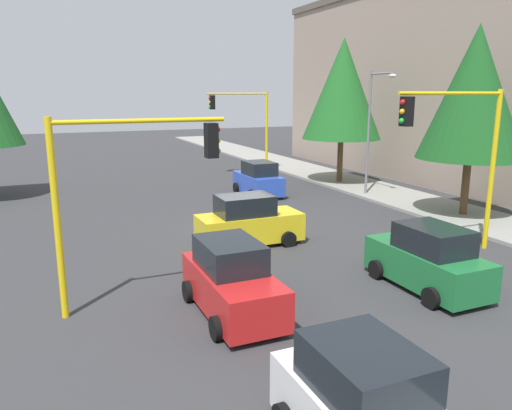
# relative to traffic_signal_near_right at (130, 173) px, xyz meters

# --- Properties ---
(ground_plane) EXTENTS (120.00, 120.00, 0.00)m
(ground_plane) POSITION_rel_traffic_signal_near_right_xyz_m (-6.00, 5.63, -3.72)
(ground_plane) COLOR #353538
(sidewalk_kerb) EXTENTS (80.00, 4.00, 0.15)m
(sidewalk_kerb) POSITION_rel_traffic_signal_near_right_xyz_m (-11.00, 16.13, -3.65)
(sidewalk_kerb) COLOR gray
(sidewalk_kerb) RESTS_ON ground
(lane_arrow_near) EXTENTS (2.40, 1.10, 1.10)m
(lane_arrow_near) POSITION_rel_traffic_signal_near_right_xyz_m (5.51, 2.63, -3.72)
(lane_arrow_near) COLOR silver
(lane_arrow_near) RESTS_ON ground
(apartment_block) EXTENTS (25.99, 9.30, 13.08)m
(apartment_block) POSITION_rel_traffic_signal_near_right_xyz_m (-15.53, 24.13, 2.83)
(apartment_block) COLOR gray
(apartment_block) RESTS_ON ground
(traffic_signal_near_right) EXTENTS (0.36, 4.59, 5.23)m
(traffic_signal_near_right) POSITION_rel_traffic_signal_near_right_xyz_m (0.00, 0.00, 0.00)
(traffic_signal_near_right) COLOR yellow
(traffic_signal_near_right) RESTS_ON ground
(traffic_signal_near_left) EXTENTS (0.36, 4.59, 5.93)m
(traffic_signal_near_left) POSITION_rel_traffic_signal_near_right_xyz_m (0.00, 11.36, 0.46)
(traffic_signal_near_left) COLOR yellow
(traffic_signal_near_left) RESTS_ON ground
(traffic_signal_far_left) EXTENTS (0.36, 4.59, 5.89)m
(traffic_signal_far_left) POSITION_rel_traffic_signal_near_right_xyz_m (-20.00, 11.36, 0.43)
(traffic_signal_far_left) COLOR yellow
(traffic_signal_far_left) RESTS_ON ground
(street_lamp_curbside) EXTENTS (2.15, 0.28, 7.00)m
(street_lamp_curbside) POSITION_rel_traffic_signal_near_right_xyz_m (-9.61, 14.83, 0.63)
(street_lamp_curbside) COLOR slate
(street_lamp_curbside) RESTS_ON ground
(tree_roadside_mid) EXTENTS (4.98, 4.98, 9.15)m
(tree_roadside_mid) POSITION_rel_traffic_signal_near_right_xyz_m (-14.00, 15.63, 2.30)
(tree_roadside_mid) COLOR brown
(tree_roadside_mid) RESTS_ON ground
(tree_roadside_near) EXTENTS (4.80, 4.80, 8.81)m
(tree_roadside_near) POSITION_rel_traffic_signal_near_right_xyz_m (-4.00, 16.13, 2.07)
(tree_roadside_near) COLOR brown
(tree_roadside_near) RESTS_ON ground
(car_blue) EXTENTS (3.72, 2.02, 1.98)m
(car_blue) POSITION_rel_traffic_signal_near_right_xyz_m (-12.60, 9.22, -2.83)
(car_blue) COLOR blue
(car_blue) RESTS_ON ground
(car_red) EXTENTS (3.97, 1.98, 1.98)m
(car_red) POSITION_rel_traffic_signal_near_right_xyz_m (1.49, 2.27, -2.83)
(car_red) COLOR red
(car_red) RESTS_ON ground
(car_yellow) EXTENTS (1.97, 4.03, 1.98)m
(car_yellow) POSITION_rel_traffic_signal_near_right_xyz_m (-4.00, 5.03, -2.83)
(car_yellow) COLOR yellow
(car_yellow) RESTS_ON ground
(car_green) EXTENTS (3.95, 2.00, 1.98)m
(car_green) POSITION_rel_traffic_signal_near_right_xyz_m (2.24, 8.27, -2.83)
(car_green) COLOR #1E7238
(car_green) RESTS_ON ground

